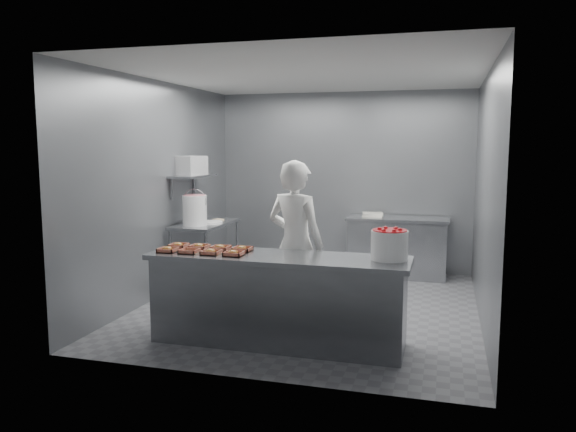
{
  "coord_description": "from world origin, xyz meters",
  "views": [
    {
      "loc": [
        1.57,
        -6.56,
        1.99
      ],
      "look_at": [
        -0.22,
        -0.2,
        1.14
      ],
      "focal_mm": 35.0,
      "sensor_mm": 36.0,
      "label": 1
    }
  ],
  "objects_px": {
    "service_counter": "(278,299)",
    "tray_1": "(190,251)",
    "tray_0": "(168,249)",
    "tray_4": "(179,245)",
    "tray_5": "(199,246)",
    "appliance": "(191,166)",
    "worker": "(295,244)",
    "prep_table": "(206,244)",
    "glaze_bucket": "(195,210)",
    "back_counter": "(397,247)",
    "tray_7": "(242,249)",
    "tray_6": "(221,248)",
    "tray_2": "(211,252)",
    "tray_3": "(234,253)",
    "strawberry_tub": "(389,244)"
  },
  "relations": [
    {
      "from": "service_counter",
      "to": "strawberry_tub",
      "type": "bearing_deg",
      "value": 4.71
    },
    {
      "from": "tray_0",
      "to": "worker",
      "type": "xyz_separation_m",
      "value": [
        1.16,
        0.72,
        -0.01
      ]
    },
    {
      "from": "service_counter",
      "to": "back_counter",
      "type": "distance_m",
      "value": 3.37
    },
    {
      "from": "tray_7",
      "to": "worker",
      "type": "height_order",
      "value": "worker"
    },
    {
      "from": "tray_5",
      "to": "strawberry_tub",
      "type": "relative_size",
      "value": 0.54
    },
    {
      "from": "tray_1",
      "to": "tray_6",
      "type": "bearing_deg",
      "value": 45.71
    },
    {
      "from": "worker",
      "to": "strawberry_tub",
      "type": "bearing_deg",
      "value": 170.83
    },
    {
      "from": "prep_table",
      "to": "tray_0",
      "type": "distance_m",
      "value": 2.16
    },
    {
      "from": "glaze_bucket",
      "to": "service_counter",
      "type": "bearing_deg",
      "value": -44.91
    },
    {
      "from": "tray_5",
      "to": "glaze_bucket",
      "type": "height_order",
      "value": "glaze_bucket"
    },
    {
      "from": "appliance",
      "to": "glaze_bucket",
      "type": "bearing_deg",
      "value": -39.58
    },
    {
      "from": "tray_2",
      "to": "worker",
      "type": "xyz_separation_m",
      "value": [
        0.68,
        0.72,
        -0.01
      ]
    },
    {
      "from": "service_counter",
      "to": "tray_0",
      "type": "xyz_separation_m",
      "value": [
        -1.14,
        -0.12,
        0.47
      ]
    },
    {
      "from": "tray_5",
      "to": "tray_6",
      "type": "bearing_deg",
      "value": 0.0
    },
    {
      "from": "tray_0",
      "to": "tray_2",
      "type": "bearing_deg",
      "value": 0.0
    },
    {
      "from": "tray_1",
      "to": "tray_3",
      "type": "xyz_separation_m",
      "value": [
        0.48,
        -0.0,
        0.0
      ]
    },
    {
      "from": "tray_5",
      "to": "worker",
      "type": "distance_m",
      "value": 1.04
    },
    {
      "from": "worker",
      "to": "prep_table",
      "type": "bearing_deg",
      "value": -22.4
    },
    {
      "from": "tray_1",
      "to": "tray_4",
      "type": "height_order",
      "value": "tray_4"
    },
    {
      "from": "tray_3",
      "to": "strawberry_tub",
      "type": "bearing_deg",
      "value": 7.99
    },
    {
      "from": "tray_0",
      "to": "tray_4",
      "type": "distance_m",
      "value": 0.24
    },
    {
      "from": "tray_5",
      "to": "glaze_bucket",
      "type": "distance_m",
      "value": 1.74
    },
    {
      "from": "tray_4",
      "to": "tray_7",
      "type": "distance_m",
      "value": 0.72
    },
    {
      "from": "tray_5",
      "to": "appliance",
      "type": "height_order",
      "value": "appliance"
    },
    {
      "from": "worker",
      "to": "service_counter",
      "type": "bearing_deg",
      "value": 104.69
    },
    {
      "from": "back_counter",
      "to": "tray_7",
      "type": "distance_m",
      "value": 3.43
    },
    {
      "from": "strawberry_tub",
      "to": "tray_7",
      "type": "bearing_deg",
      "value": 178.76
    },
    {
      "from": "tray_1",
      "to": "glaze_bucket",
      "type": "height_order",
      "value": "glaze_bucket"
    },
    {
      "from": "back_counter",
      "to": "strawberry_tub",
      "type": "xyz_separation_m",
      "value": [
        0.18,
        -3.16,
        0.6
      ]
    },
    {
      "from": "service_counter",
      "to": "tray_0",
      "type": "height_order",
      "value": "tray_0"
    },
    {
      "from": "service_counter",
      "to": "strawberry_tub",
      "type": "distance_m",
      "value": 1.24
    },
    {
      "from": "tray_5",
      "to": "tray_7",
      "type": "height_order",
      "value": "same"
    },
    {
      "from": "tray_0",
      "to": "worker",
      "type": "relative_size",
      "value": 0.1
    },
    {
      "from": "tray_4",
      "to": "tray_5",
      "type": "relative_size",
      "value": 1.0
    },
    {
      "from": "back_counter",
      "to": "glaze_bucket",
      "type": "xyz_separation_m",
      "value": [
        -2.57,
        -1.58,
        0.66
      ]
    },
    {
      "from": "tray_7",
      "to": "glaze_bucket",
      "type": "distance_m",
      "value": 2.0
    },
    {
      "from": "tray_2",
      "to": "tray_6",
      "type": "distance_m",
      "value": 0.24
    },
    {
      "from": "service_counter",
      "to": "tray_1",
      "type": "height_order",
      "value": "tray_1"
    },
    {
      "from": "tray_3",
      "to": "strawberry_tub",
      "type": "relative_size",
      "value": 0.54
    },
    {
      "from": "tray_1",
      "to": "tray_7",
      "type": "bearing_deg",
      "value": 26.99
    },
    {
      "from": "tray_2",
      "to": "tray_7",
      "type": "height_order",
      "value": "same"
    },
    {
      "from": "tray_2",
      "to": "worker",
      "type": "relative_size",
      "value": 0.1
    },
    {
      "from": "prep_table",
      "to": "tray_4",
      "type": "bearing_deg",
      "value": -74.37
    },
    {
      "from": "tray_7",
      "to": "appliance",
      "type": "height_order",
      "value": "appliance"
    },
    {
      "from": "service_counter",
      "to": "tray_1",
      "type": "relative_size",
      "value": 13.88
    },
    {
      "from": "tray_0",
      "to": "tray_2",
      "type": "xyz_separation_m",
      "value": [
        0.48,
        0.0,
        0.0
      ]
    },
    {
      "from": "glaze_bucket",
      "to": "strawberry_tub",
      "type": "bearing_deg",
      "value": -29.83
    },
    {
      "from": "tray_1",
      "to": "worker",
      "type": "xyz_separation_m",
      "value": [
        0.92,
        0.72,
        -0.01
      ]
    },
    {
      "from": "service_counter",
      "to": "tray_0",
      "type": "relative_size",
      "value": 13.88
    },
    {
      "from": "tray_5",
      "to": "appliance",
      "type": "bearing_deg",
      "value": 117.38
    }
  ]
}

